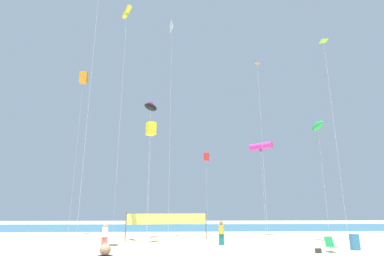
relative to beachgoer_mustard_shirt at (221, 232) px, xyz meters
name	(u,v)px	position (x,y,z in m)	size (l,w,h in m)	color
ocean_band	(177,227)	(-3.26, 24.37, -0.91)	(120.00, 20.00, 0.01)	teal
beachgoer_mustard_shirt	(221,232)	(0.00, 0.00, 0.00)	(0.39, 0.39, 1.71)	#19727A
beachgoer_white_shirt	(105,235)	(-8.06, -1.98, -0.01)	(0.39, 0.39, 1.69)	#EA7260
folding_beach_chair	(330,244)	(6.16, -4.09, -0.45)	(0.52, 0.65, 0.89)	#1E8C4C
trash_barrel	(355,242)	(8.24, -3.16, -0.43)	(0.60, 0.60, 0.98)	teal
volleyball_net	(167,220)	(-4.12, 4.42, 0.71)	(7.02, 1.79, 2.40)	#4C4C51
beach_handbag	(318,251)	(5.18, -4.51, -0.78)	(0.34, 0.17, 0.27)	#2D2D33
kite_yellow_box	(151,129)	(-5.86, 4.66, 9.06)	(1.05, 1.05, 10.61)	silver
kite_orange_diamond	(258,74)	(3.80, 1.11, 13.33)	(0.55, 0.55, 15.37)	silver
kite_yellow_tube	(127,13)	(-7.83, -0.47, 18.04)	(1.06, 1.61, 19.27)	silver
kite_orange_box	(84,78)	(-13.82, 8.13, 15.71)	(0.81, 0.81, 17.26)	silver
kite_black_inflatable	(151,107)	(-5.54, 0.18, 9.70)	(1.28, 1.79, 11.09)	silver
kite_green_inflatable	(318,126)	(8.72, 1.17, 8.53)	(0.80, 1.60, 9.90)	silver
kite_lime_diamond	(324,45)	(7.34, -4.04, 13.27)	(0.76, 0.76, 14.70)	silver
kite_magenta_tube	(261,147)	(5.55, 7.95, 8.10)	(2.36, 2.23, 9.39)	silver
kite_white_delta	(172,27)	(-4.02, 3.57, 19.42)	(0.45, 1.37, 21.06)	silver
kite_red_box	(206,157)	(-0.10, 10.12, 7.31)	(0.66, 0.66, 8.67)	silver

